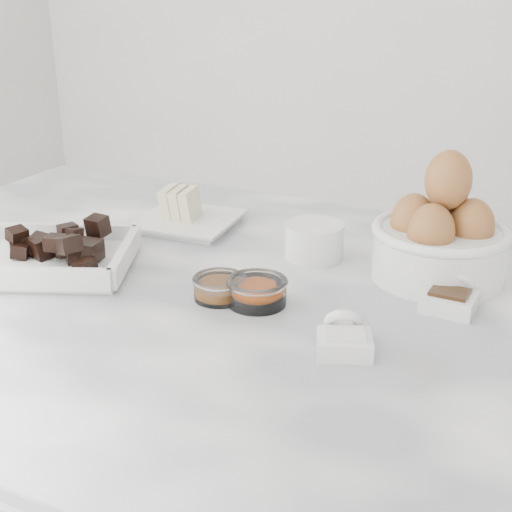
{
  "coord_description": "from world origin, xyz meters",
  "views": [
    {
      "loc": [
        0.38,
        -0.72,
        1.32
      ],
      "look_at": [
        0.02,
        0.03,
        0.98
      ],
      "focal_mm": 50.0,
      "sensor_mm": 36.0,
      "label": 1
    }
  ],
  "objects_px": {
    "egg_bowl": "(440,238)",
    "vanilla_spoon": "(451,296)",
    "chocolate_dish": "(44,251)",
    "honey_bowl": "(219,287)",
    "butter_plate": "(187,214)",
    "zest_bowl": "(257,290)",
    "sugar_ramekin": "(314,239)",
    "salt_spoon": "(344,338)"
  },
  "relations": [
    {
      "from": "honey_bowl",
      "to": "zest_bowl",
      "type": "relative_size",
      "value": 0.88
    },
    {
      "from": "egg_bowl",
      "to": "vanilla_spoon",
      "type": "xyz_separation_m",
      "value": [
        0.03,
        -0.08,
        -0.04
      ]
    },
    {
      "from": "chocolate_dish",
      "to": "honey_bowl",
      "type": "distance_m",
      "value": 0.26
    },
    {
      "from": "sugar_ramekin",
      "to": "zest_bowl",
      "type": "bearing_deg",
      "value": -92.01
    },
    {
      "from": "butter_plate",
      "to": "zest_bowl",
      "type": "distance_m",
      "value": 0.3
    },
    {
      "from": "honey_bowl",
      "to": "vanilla_spoon",
      "type": "distance_m",
      "value": 0.28
    },
    {
      "from": "sugar_ramekin",
      "to": "salt_spoon",
      "type": "bearing_deg",
      "value": -61.43
    },
    {
      "from": "honey_bowl",
      "to": "zest_bowl",
      "type": "distance_m",
      "value": 0.05
    },
    {
      "from": "honey_bowl",
      "to": "vanilla_spoon",
      "type": "xyz_separation_m",
      "value": [
        0.26,
        0.1,
        0.0
      ]
    },
    {
      "from": "sugar_ramekin",
      "to": "zest_bowl",
      "type": "xyz_separation_m",
      "value": [
        -0.01,
        -0.17,
        -0.01
      ]
    },
    {
      "from": "zest_bowl",
      "to": "salt_spoon",
      "type": "relative_size",
      "value": 0.9
    },
    {
      "from": "butter_plate",
      "to": "zest_bowl",
      "type": "relative_size",
      "value": 2.1
    },
    {
      "from": "sugar_ramekin",
      "to": "salt_spoon",
      "type": "height_order",
      "value": "sugar_ramekin"
    },
    {
      "from": "chocolate_dish",
      "to": "vanilla_spoon",
      "type": "relative_size",
      "value": 3.75
    },
    {
      "from": "egg_bowl",
      "to": "zest_bowl",
      "type": "xyz_separation_m",
      "value": [
        -0.18,
        -0.17,
        -0.04
      ]
    },
    {
      "from": "chocolate_dish",
      "to": "honey_bowl",
      "type": "xyz_separation_m",
      "value": [
        0.26,
        0.02,
        -0.01
      ]
    },
    {
      "from": "egg_bowl",
      "to": "salt_spoon",
      "type": "height_order",
      "value": "egg_bowl"
    },
    {
      "from": "sugar_ramekin",
      "to": "honey_bowl",
      "type": "height_order",
      "value": "sugar_ramekin"
    },
    {
      "from": "zest_bowl",
      "to": "vanilla_spoon",
      "type": "bearing_deg",
      "value": 22.84
    },
    {
      "from": "butter_plate",
      "to": "egg_bowl",
      "type": "relative_size",
      "value": 0.89
    },
    {
      "from": "chocolate_dish",
      "to": "vanilla_spoon",
      "type": "xyz_separation_m",
      "value": [
        0.52,
        0.11,
        -0.01
      ]
    },
    {
      "from": "egg_bowl",
      "to": "honey_bowl",
      "type": "distance_m",
      "value": 0.29
    },
    {
      "from": "zest_bowl",
      "to": "egg_bowl",
      "type": "bearing_deg",
      "value": 44.45
    },
    {
      "from": "vanilla_spoon",
      "to": "chocolate_dish",
      "type": "bearing_deg",
      "value": -167.52
    },
    {
      "from": "butter_plate",
      "to": "zest_bowl",
      "type": "bearing_deg",
      "value": -42.79
    },
    {
      "from": "chocolate_dish",
      "to": "honey_bowl",
      "type": "relative_size",
      "value": 4.25
    },
    {
      "from": "honey_bowl",
      "to": "vanilla_spoon",
      "type": "bearing_deg",
      "value": 20.13
    },
    {
      "from": "zest_bowl",
      "to": "chocolate_dish",
      "type": "bearing_deg",
      "value": -175.29
    },
    {
      "from": "honey_bowl",
      "to": "sugar_ramekin",
      "type": "bearing_deg",
      "value": 72.84
    },
    {
      "from": "vanilla_spoon",
      "to": "butter_plate",
      "type": "bearing_deg",
      "value": 165.16
    },
    {
      "from": "egg_bowl",
      "to": "zest_bowl",
      "type": "relative_size",
      "value": 2.36
    },
    {
      "from": "sugar_ramekin",
      "to": "zest_bowl",
      "type": "distance_m",
      "value": 0.17
    },
    {
      "from": "chocolate_dish",
      "to": "sugar_ramekin",
      "type": "bearing_deg",
      "value": 31.99
    },
    {
      "from": "egg_bowl",
      "to": "vanilla_spoon",
      "type": "bearing_deg",
      "value": -67.7
    },
    {
      "from": "butter_plate",
      "to": "honey_bowl",
      "type": "relative_size",
      "value": 2.37
    },
    {
      "from": "sugar_ramekin",
      "to": "vanilla_spoon",
      "type": "relative_size",
      "value": 1.1
    },
    {
      "from": "egg_bowl",
      "to": "honey_bowl",
      "type": "height_order",
      "value": "egg_bowl"
    },
    {
      "from": "sugar_ramekin",
      "to": "salt_spoon",
      "type": "xyz_separation_m",
      "value": [
        0.13,
        -0.23,
        -0.01
      ]
    },
    {
      "from": "chocolate_dish",
      "to": "zest_bowl",
      "type": "bearing_deg",
      "value": 4.71
    },
    {
      "from": "egg_bowl",
      "to": "vanilla_spoon",
      "type": "distance_m",
      "value": 0.1
    },
    {
      "from": "butter_plate",
      "to": "egg_bowl",
      "type": "xyz_separation_m",
      "value": [
        0.4,
        -0.03,
        0.04
      ]
    },
    {
      "from": "sugar_ramekin",
      "to": "vanilla_spoon",
      "type": "xyz_separation_m",
      "value": [
        0.21,
        -0.08,
        -0.01
      ]
    }
  ]
}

